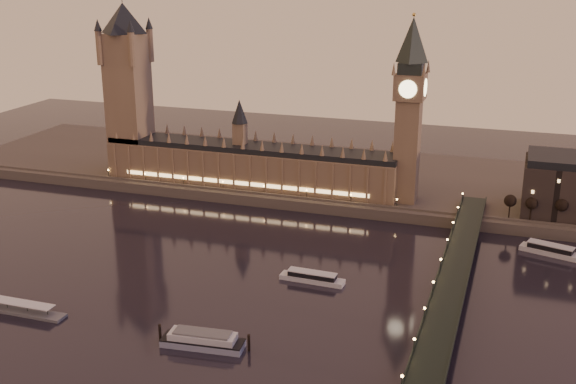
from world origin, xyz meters
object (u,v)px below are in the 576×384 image
object	(u,v)px
cruise_boat_a	(312,277)
pontoon_pier	(19,310)
cruise_boat_b	(550,250)
moored_barge	(203,340)

from	to	relation	value
cruise_boat_a	pontoon_pier	size ratio (longest dim) A/B	0.71
cruise_boat_a	cruise_boat_b	bearing A→B (deg)	35.36
cruise_boat_a	cruise_boat_b	xyz separation A→B (m)	(100.89, 66.35, 0.26)
pontoon_pier	cruise_boat_a	bearing A→B (deg)	32.18
pontoon_pier	moored_barge	bearing A→B (deg)	-0.83
cruise_boat_b	moored_barge	size ratio (longest dim) A/B	0.82
cruise_boat_b	pontoon_pier	xyz separation A→B (m)	(-205.60, -132.24, -1.13)
cruise_boat_a	moored_barge	bearing A→B (deg)	-106.30
cruise_boat_a	cruise_boat_b	distance (m)	120.75
cruise_boat_a	moored_barge	distance (m)	70.66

